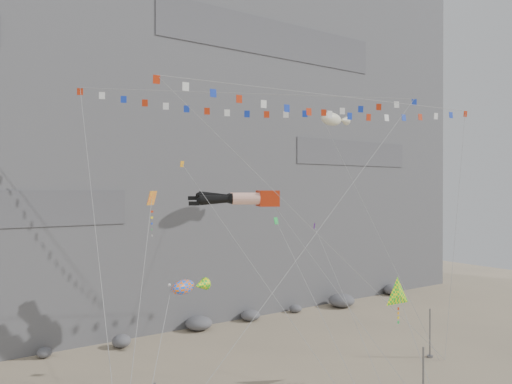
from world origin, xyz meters
TOP-DOWN VIEW (x-y plane):
  - cliff at (0.00, 32.00)m, footprint 80.00×28.00m
  - talus_boulders at (0.00, 17.00)m, footprint 60.00×3.00m
  - anchor_pole_center at (2.09, -7.13)m, footprint 0.12×0.12m
  - anchor_pole_right at (11.70, -0.56)m, footprint 0.12×0.12m
  - legs_kite at (-0.83, 7.84)m, footprint 7.31×18.40m
  - flag_banner_upper at (0.53, 7.91)m, footprint 28.28×18.16m
  - flag_banner_lower at (4.61, 2.45)m, footprint 29.26×5.53m
  - harlequin_kite at (-11.08, 1.99)m, footprint 4.91×6.43m
  - fish_windsock at (-8.74, 2.67)m, footprint 7.71×8.05m
  - delta_kite at (5.19, -2.76)m, footprint 3.91×5.70m
  - blimp_windsock at (10.34, 9.54)m, footprint 4.27×12.30m
  - small_kite_a at (-5.42, 8.85)m, footprint 4.63×15.78m
  - small_kite_b at (4.88, 5.61)m, footprint 3.76×11.40m
  - small_kite_c at (-1.05, 3.02)m, footprint 1.09×10.10m

SIDE VIEW (x-z plane):
  - talus_boulders at x=0.00m, z-range 0.00..1.20m
  - anchor_pole_right at x=11.70m, z-range 0.00..3.93m
  - anchor_pole_center at x=2.09m, z-range 0.00..4.29m
  - delta_kite at x=5.19m, z-range 1.88..10.51m
  - fish_windsock at x=-8.74m, z-range 1.59..13.26m
  - small_kite_b at x=4.88m, z-range 2.59..17.97m
  - small_kite_c at x=-1.05m, z-range 3.77..18.48m
  - legs_kite at x=-0.83m, z-range 3.00..22.69m
  - harlequin_kite at x=-11.08m, z-range 5.70..20.35m
  - small_kite_a at x=-5.42m, z-range 4.06..26.13m
  - blimp_windsock at x=10.34m, z-range 8.71..31.82m
  - flag_banner_lower at x=4.61m, z-range 9.22..32.31m
  - flag_banner_upper at x=0.53m, z-range 6.81..35.95m
  - cliff at x=0.00m, z-range 0.00..50.00m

